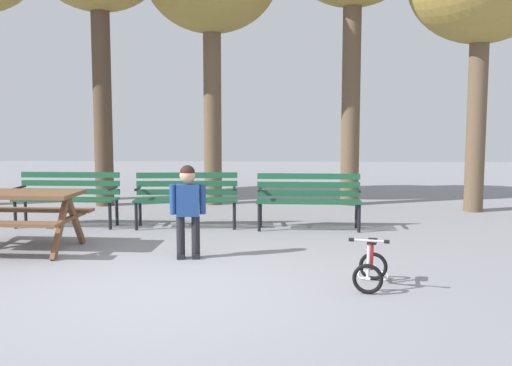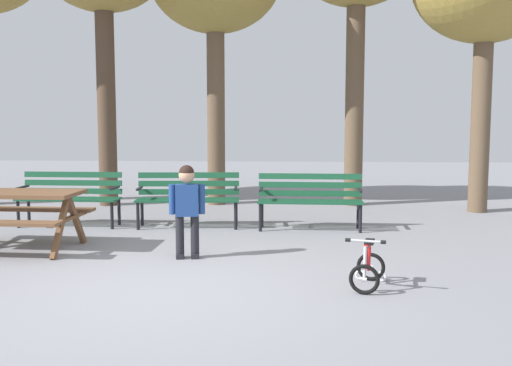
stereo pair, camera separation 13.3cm
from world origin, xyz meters
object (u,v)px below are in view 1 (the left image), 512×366
at_px(park_bench_far_left, 68,194).
at_px(park_bench_left, 187,195).
at_px(picnic_table, 8,205).
at_px(child_standing, 188,203).
at_px(kids_bicycle, 371,267).
at_px(park_bench_right, 309,196).

xyz_separation_m(park_bench_far_left, park_bench_left, (1.89, 0.00, 0.00)).
height_order(picnic_table, park_bench_left, park_bench_left).
relative_size(park_bench_left, child_standing, 1.42).
bearing_deg(park_bench_left, park_bench_far_left, -179.95).
height_order(park_bench_left, child_standing, child_standing).
distance_m(park_bench_far_left, kids_bicycle, 5.39).
distance_m(park_bench_left, child_standing, 2.15).
xyz_separation_m(picnic_table, park_bench_left, (2.02, 1.78, -0.08)).
height_order(park_bench_far_left, child_standing, child_standing).
bearing_deg(park_bench_left, picnic_table, -138.72).
height_order(park_bench_right, child_standing, child_standing).
distance_m(picnic_table, park_bench_far_left, 1.78).
xyz_separation_m(park_bench_left, kids_bicycle, (2.39, -3.27, -0.31)).
bearing_deg(child_standing, park_bench_left, 99.48).
relative_size(picnic_table, park_bench_far_left, 1.15).
xyz_separation_m(park_bench_left, park_bench_right, (1.91, -0.09, 0.00)).
relative_size(picnic_table, park_bench_left, 1.13).
xyz_separation_m(picnic_table, kids_bicycle, (4.42, -1.49, -0.39)).
distance_m(park_bench_right, kids_bicycle, 3.23).
height_order(picnic_table, park_bench_far_left, park_bench_far_left).
bearing_deg(park_bench_right, park_bench_far_left, 178.73).
bearing_deg(park_bench_left, kids_bicycle, -53.79).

